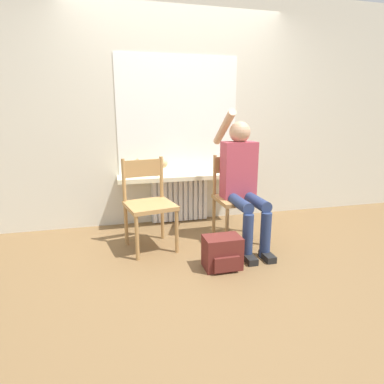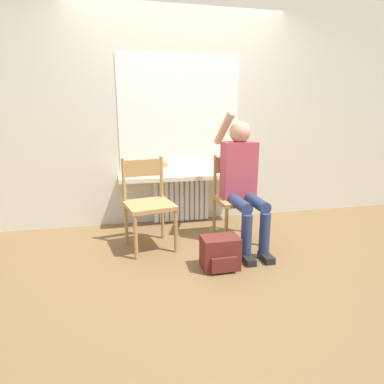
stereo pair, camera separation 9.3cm
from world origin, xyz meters
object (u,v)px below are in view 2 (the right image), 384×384
at_px(chair_right, 237,197).
at_px(backpack, 220,253).
at_px(chair_left, 148,202).
at_px(person, 242,177).
at_px(cat, 152,165).

relative_size(chair_right, backpack, 2.78).
bearing_deg(chair_left, person, -18.58).
distance_m(person, backpack, 0.83).
bearing_deg(person, backpack, -127.11).
relative_size(chair_right, cat, 1.68).
relative_size(chair_left, chair_right, 1.00).
relative_size(chair_left, backpack, 2.78).
height_order(chair_left, person, person).
distance_m(chair_left, chair_right, 0.93).
bearing_deg(chair_left, chair_right, -11.24).
bearing_deg(chair_right, chair_left, 179.18).
height_order(chair_right, person, person).
height_order(person, cat, person).
height_order(chair_right, backpack, chair_right).
xyz_separation_m(person, backpack, (-0.37, -0.49, -0.56)).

